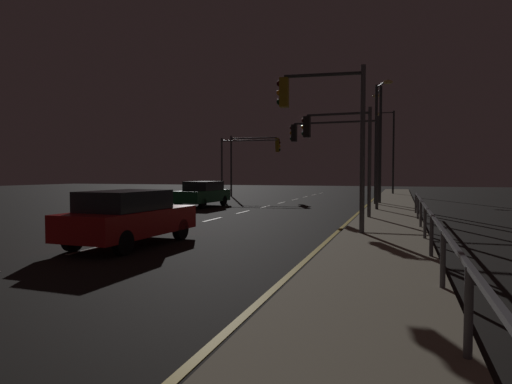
# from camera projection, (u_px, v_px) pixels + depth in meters

# --- Properties ---
(ground_plane) EXTENTS (112.00, 112.00, 0.00)m
(ground_plane) POSITION_uv_depth(u_px,v_px,m) (217.00, 219.00, 20.14)
(ground_plane) COLOR black
(ground_plane) RESTS_ON ground
(sidewalk_right) EXTENTS (2.69, 77.00, 0.14)m
(sidewalk_right) POSITION_uv_depth(u_px,v_px,m) (387.00, 223.00, 17.81)
(sidewalk_right) COLOR gray
(sidewalk_right) RESTS_ON ground
(lane_markings_center) EXTENTS (0.14, 50.00, 0.01)m
(lane_markings_center) POSITION_uv_depth(u_px,v_px,m) (243.00, 212.00, 23.46)
(lane_markings_center) COLOR silver
(lane_markings_center) RESTS_ON ground
(lane_edge_line) EXTENTS (0.14, 53.00, 0.01)m
(lane_edge_line) POSITION_uv_depth(u_px,v_px,m) (358.00, 213.00, 23.05)
(lane_edge_line) COLOR gold
(lane_edge_line) RESTS_ON ground
(car) EXTENTS (2.00, 4.47, 1.57)m
(car) POSITION_uv_depth(u_px,v_px,m) (129.00, 217.00, 12.57)
(car) COLOR #B71414
(car) RESTS_ON ground
(car_oncoming) EXTENTS (2.06, 4.49, 1.57)m
(car_oncoming) POSITION_uv_depth(u_px,v_px,m) (202.00, 193.00, 27.29)
(car_oncoming) COLOR #14592D
(car_oncoming) RESTS_ON ground
(traffic_light_far_center) EXTENTS (2.85, 0.52, 5.35)m
(traffic_light_far_center) POSITION_uv_depth(u_px,v_px,m) (325.00, 118.00, 14.31)
(traffic_light_far_center) COLOR #4C4C51
(traffic_light_far_center) RESTS_ON sidewalk_right
(traffic_light_near_right) EXTENTS (4.55, 0.56, 5.46)m
(traffic_light_near_right) POSITION_uv_depth(u_px,v_px,m) (252.00, 153.00, 39.38)
(traffic_light_near_right) COLOR #38383D
(traffic_light_near_right) RESTS_ON ground
(traffic_light_far_left) EXTENTS (4.89, 0.34, 4.97)m
(traffic_light_far_left) POSITION_uv_depth(u_px,v_px,m) (336.00, 143.00, 24.24)
(traffic_light_far_left) COLOR #38383D
(traffic_light_far_left) RESTS_ON sidewalk_right
(traffic_light_mid_right) EXTENTS (5.22, 0.59, 5.10)m
(traffic_light_mid_right) POSITION_uv_depth(u_px,v_px,m) (248.00, 155.00, 37.38)
(traffic_light_mid_right) COLOR #4C4C51
(traffic_light_mid_right) RESTS_ON ground
(traffic_light_near_left) EXTENTS (3.14, 0.35, 4.82)m
(traffic_light_near_left) POSITION_uv_depth(u_px,v_px,m) (338.00, 141.00, 19.80)
(traffic_light_near_left) COLOR #4C4C51
(traffic_light_near_left) RESTS_ON sidewalk_right
(street_lamp_mid_block) EXTENTS (1.78, 0.37, 7.88)m
(street_lamp_mid_block) POSITION_uv_depth(u_px,v_px,m) (391.00, 145.00, 42.12)
(street_lamp_mid_block) COLOR #2D3033
(street_lamp_mid_block) RESTS_ON sidewalk_right
(street_lamp_far_end) EXTENTS (0.74, 2.41, 7.58)m
(street_lamp_far_end) POSITION_uv_depth(u_px,v_px,m) (380.00, 133.00, 29.21)
(street_lamp_far_end) COLOR #2D3033
(street_lamp_far_end) RESTS_ON sidewalk_right
(street_lamp_median) EXTENTS (1.10, 2.20, 7.45)m
(street_lamp_median) POSITION_uv_depth(u_px,v_px,m) (378.00, 132.00, 27.31)
(street_lamp_median) COLOR #2D3033
(street_lamp_median) RESTS_ON sidewalk_right
(barrier_fence) EXTENTS (0.09, 23.87, 0.98)m
(barrier_fence) POSITION_uv_depth(u_px,v_px,m) (432.00, 224.00, 10.18)
(barrier_fence) COLOR #59595E
(barrier_fence) RESTS_ON sidewalk_right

